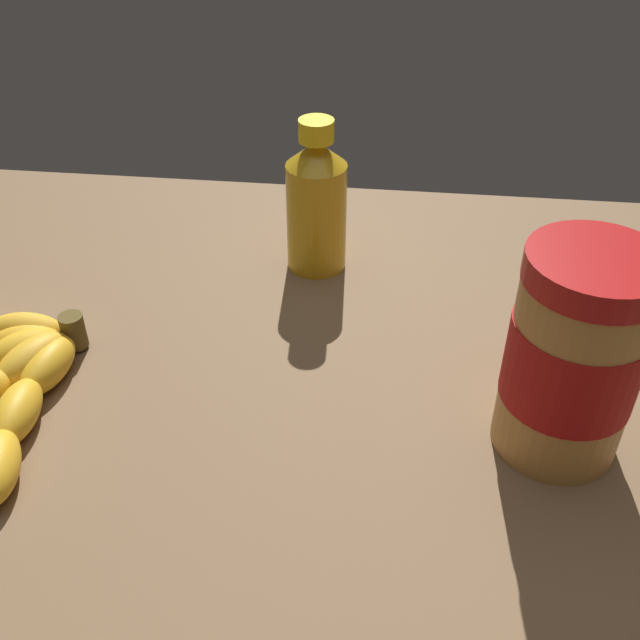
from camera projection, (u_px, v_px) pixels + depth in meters
The scene contains 3 objects.
ground_plane at pixel (329, 405), 58.24cm from camera, with size 99.25×69.83×3.11cm, color brown.
peanut_butter_jar at pixel (573, 357), 48.45cm from camera, with size 8.93×8.93×15.70cm.
honey_bottle at pixel (316, 203), 67.97cm from camera, with size 5.66×5.66×14.77cm.
Camera 1 is at (-4.13, 42.18, 38.98)cm, focal length 41.03 mm.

